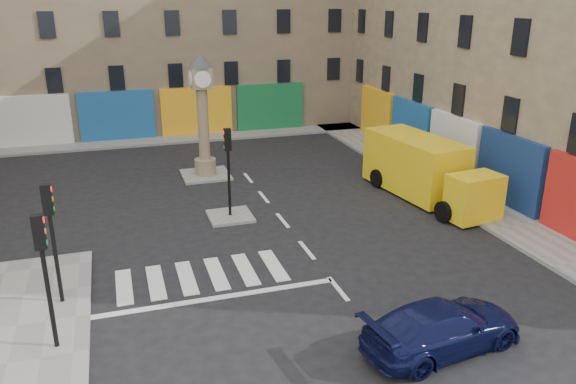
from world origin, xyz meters
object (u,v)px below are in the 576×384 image
clock_pillar (202,108)px  navy_sedan (443,327)px  yellow_van (424,170)px  traffic_light_island (228,158)px  traffic_light_left_near (43,261)px  traffic_light_left_far (51,225)px

clock_pillar → navy_sedan: bearing=-78.6°
navy_sedan → yellow_van: size_ratio=0.60×
traffic_light_island → traffic_light_left_near: bearing=-128.9°
traffic_light_left_near → clock_pillar: size_ratio=0.61×
traffic_light_left_far → yellow_van: bearing=18.8°
traffic_light_left_near → traffic_light_island: traffic_light_left_near is taller
traffic_light_island → navy_sedan: 11.44m
traffic_light_left_far → traffic_light_island: traffic_light_left_far is taller
clock_pillar → traffic_light_left_near: bearing=-114.5°
traffic_light_left_near → clock_pillar: (6.30, 13.80, 0.93)m
yellow_van → navy_sedan: bearing=-125.3°
traffic_light_left_near → yellow_van: 17.15m
yellow_van → traffic_light_island: bearing=171.6°
traffic_light_island → traffic_light_left_far: bearing=-139.4°
traffic_light_left_far → traffic_light_island: (6.30, 5.40, -0.03)m
traffic_light_left_far → navy_sedan: (9.67, -5.36, -1.96)m
traffic_light_island → yellow_van: bearing=-1.2°
yellow_van → traffic_light_left_far: bearing=-168.4°
traffic_light_left_far → yellow_van: size_ratio=0.49×
traffic_light_left_near → yellow_van: (15.31, 7.61, -1.29)m
clock_pillar → traffic_light_island: bearing=-90.0°
clock_pillar → navy_sedan: size_ratio=1.35×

